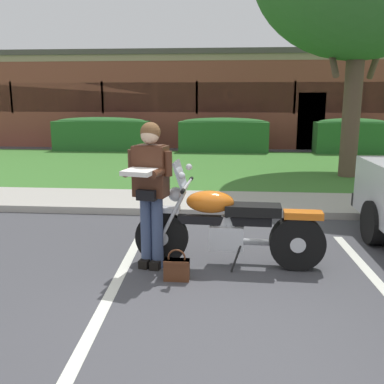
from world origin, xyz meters
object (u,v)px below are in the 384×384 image
at_px(rider_person, 150,184).
at_px(hedge_left, 102,134).
at_px(motorcycle, 235,226).
at_px(hedge_center_left, 223,135).
at_px(hedge_center_right, 351,136).
at_px(brick_building, 206,98).
at_px(handbag, 177,268).

bearing_deg(rider_person, hedge_left, 109.14).
bearing_deg(motorcycle, hedge_center_left, 91.68).
bearing_deg(rider_person, hedge_center_right, 64.65).
height_order(rider_person, brick_building, brick_building).
xyz_separation_m(motorcycle, hedge_center_right, (4.05, 10.50, 0.16)).
bearing_deg(brick_building, rider_person, -88.82).
relative_size(handbag, hedge_center_left, 0.12).
height_order(motorcycle, hedge_center_right, motorcycle).
height_order(motorcycle, hedge_center_left, motorcycle).
relative_size(handbag, brick_building, 0.02).
bearing_deg(rider_person, hedge_center_left, 86.37).
bearing_deg(hedge_center_left, motorcycle, -88.32).
relative_size(hedge_center_left, brick_building, 0.14).
bearing_deg(hedge_center_right, hedge_left, 180.00).
bearing_deg(motorcycle, handbag, -143.14).
distance_m(hedge_center_left, hedge_center_right, 4.36).
xyz_separation_m(hedge_center_right, brick_building, (-5.40, 7.18, 1.20)).
distance_m(hedge_left, brick_building, 8.00).
distance_m(motorcycle, hedge_left, 11.49).
distance_m(hedge_left, hedge_center_right, 8.72).
relative_size(handbag, hedge_center_right, 0.15).
distance_m(motorcycle, hedge_center_left, 10.51).
bearing_deg(hedge_left, rider_person, -70.86).
height_order(motorcycle, rider_person, rider_person).
relative_size(hedge_left, hedge_center_left, 1.10).
distance_m(handbag, hedge_left, 11.71).
xyz_separation_m(rider_person, hedge_center_right, (5.03, 10.62, -0.36)).
distance_m(rider_person, hedge_center_right, 11.76).
relative_size(rider_person, brick_building, 0.08).
height_order(motorcycle, brick_building, brick_building).
relative_size(motorcycle, rider_person, 1.32).
distance_m(handbag, hedge_center_left, 11.00).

